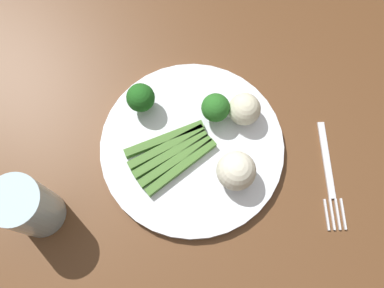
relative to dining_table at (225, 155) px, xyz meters
name	(u,v)px	position (x,y,z in m)	size (l,w,h in m)	color
ground_plane	(210,213)	(0.00, 0.00, -0.64)	(6.00, 6.00, 0.02)	tan
dining_table	(225,155)	(0.00, 0.00, 0.00)	(1.40, 0.92, 0.73)	brown
plate	(192,147)	(0.05, 0.03, 0.10)	(0.27, 0.27, 0.01)	white
asparagus_bundle	(172,154)	(0.08, 0.05, 0.12)	(0.13, 0.13, 0.01)	#47752D
broccoli_near_center	(141,98)	(0.14, -0.01, 0.14)	(0.04, 0.04, 0.05)	#4C7F2B
broccoli_front_left	(216,108)	(0.03, -0.02, 0.14)	(0.04, 0.04, 0.05)	#568E33
cauliflower_left	(244,109)	(-0.01, -0.03, 0.14)	(0.05, 0.05, 0.05)	beige
cauliflower_edge	(236,171)	(-0.02, 0.06, 0.14)	(0.06, 0.06, 0.06)	silver
fork	(329,176)	(-0.15, 0.03, 0.10)	(0.06, 0.16, 0.00)	silver
water_glass	(29,207)	(0.24, 0.18, 0.15)	(0.07, 0.07, 0.11)	silver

